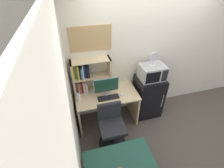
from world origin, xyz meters
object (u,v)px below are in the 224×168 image
monitor (106,87)px  microwave (152,72)px  water_bottle (79,96)px  mini_fridge (148,96)px  desk_fan (154,58)px  hutch_bookshelf (86,76)px  wall_corkboard (91,39)px  desk_chair (111,128)px  keyboard (108,98)px  computer_mouse (122,95)px

monitor → microwave: microwave is taller
monitor → water_bottle: monitor is taller
mini_fridge → desk_fan: desk_fan is taller
hutch_bookshelf → monitor: hutch_bookshelf is taller
mini_fridge → microwave: bearing=89.8°
water_bottle → mini_fridge: bearing=2.8°
hutch_bookshelf → water_bottle: 0.41m
wall_corkboard → hutch_bookshelf: bearing=-148.0°
desk_chair → desk_fan: bearing=30.2°
water_bottle → desk_chair: water_bottle is taller
keyboard → desk_chair: bearing=-97.3°
hutch_bookshelf → monitor: (0.33, -0.27, -0.12)m
keyboard → desk_chair: 0.56m
desk_chair → wall_corkboard: wall_corkboard is taller
desk_fan → microwave: bearing=14.8°
hutch_bookshelf → wall_corkboard: wall_corkboard is taller
mini_fridge → desk_fan: size_ratio=3.27×
hutch_bookshelf → desk_chair: 1.07m
water_bottle → wall_corkboard: 1.05m
monitor → keyboard: (0.02, -0.06, -0.22)m
desk_fan → desk_chair: bearing=-149.8°
hutch_bookshelf → computer_mouse: (0.62, -0.32, -0.34)m
keyboard → wall_corkboard: size_ratio=0.56×
computer_mouse → desk_chair: bearing=-127.5°
hutch_bookshelf → microwave: hutch_bookshelf is taller
monitor → desk_fan: (0.93, 0.08, 0.42)m
monitor → water_bottle: 0.54m
water_bottle → desk_chair: (0.49, -0.49, -0.46)m
water_bottle → desk_fan: size_ratio=0.73×
computer_mouse → hutch_bookshelf: bearing=152.9°
water_bottle → keyboard: bearing=-8.2°
mini_fridge → desk_fan: 0.94m
mini_fridge → keyboard: bearing=-170.8°
water_bottle → desk_fan: bearing=2.7°
mini_fridge → microwave: 0.62m
microwave → wall_corkboard: 1.35m
water_bottle → wall_corkboard: bearing=45.0°
desk_chair → wall_corkboard: size_ratio=1.20×
keyboard → desk_chair: desk_chair is taller
computer_mouse → microwave: microwave is taller
desk_chair → water_bottle: bearing=134.9°
wall_corkboard → microwave: bearing=-13.9°
desk_chair → keyboard: bearing=82.7°
monitor → desk_chair: bearing=-93.9°
desk_fan → wall_corkboard: 1.19m
water_bottle → microwave: bearing=2.9°
monitor → mini_fridge: 1.09m
computer_mouse → desk_chair: desk_chair is taller
keyboard → wall_corkboard: wall_corkboard is taller
keyboard → monitor: bearing=107.7°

